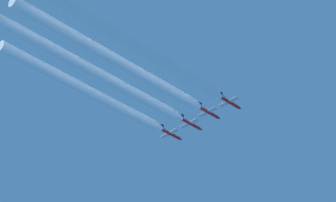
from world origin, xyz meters
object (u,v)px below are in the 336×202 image
object	(u,v)px
jet_inner_right	(230,103)
jet_inner_left	(191,124)
jet_center	(209,113)
jet_far_left	(171,134)

from	to	relation	value
jet_inner_right	jet_inner_left	bearing A→B (deg)	177.38
jet_center	jet_inner_left	bearing A→B (deg)	175.06
jet_far_left	jet_inner_right	xyz separation A→B (m)	(30.75, -0.72, 0.22)
jet_inner_left	jet_center	bearing A→B (deg)	-4.94
jet_center	jet_far_left	bearing A→B (deg)	178.18
jet_far_left	jet_inner_right	bearing A→B (deg)	-1.33
jet_far_left	jet_center	xyz separation A→B (m)	(20.46, -0.65, 0.49)
jet_inner_left	jet_center	world-z (taller)	jet_center
jet_inner_left	jet_inner_right	distance (m)	20.31
jet_inner_left	jet_inner_right	size ratio (longest dim) A/B	1.00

